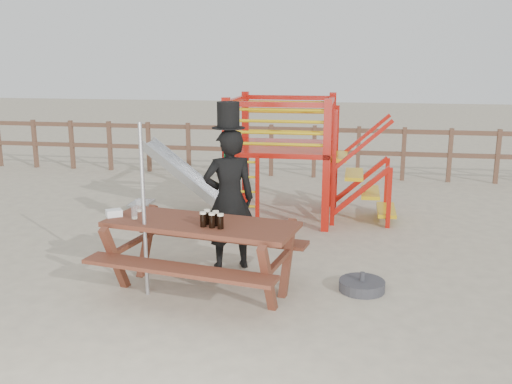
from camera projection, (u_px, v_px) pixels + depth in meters
name	position (u px, v px, depth m)	size (l,w,h in m)	color
ground	(224.00, 297.00, 6.62)	(60.00, 60.00, 0.00)	#BAAD91
back_fence	(293.00, 145.00, 13.16)	(15.09, 0.09, 1.20)	brown
playground_fort	(278.00, 155.00, 9.79)	(4.71, 1.84, 2.10)	#B4150C
picnic_table	(201.00, 248.00, 6.65)	(2.44, 1.88, 0.86)	maroon
man_with_hat	(229.00, 196.00, 7.34)	(0.79, 0.67, 2.18)	black
metal_pole	(144.00, 211.00, 6.46)	(0.04, 0.04, 2.02)	#B2B2B7
parasol_base	(362.00, 285.00, 6.78)	(0.54, 0.54, 0.23)	#343439
paper_bag	(114.00, 213.00, 6.81)	(0.18, 0.14, 0.08)	white
stout_pints	(212.00, 219.00, 6.38)	(0.28, 0.22, 0.17)	black
empty_glasses	(137.00, 210.00, 6.85)	(0.14, 0.39, 0.15)	silver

